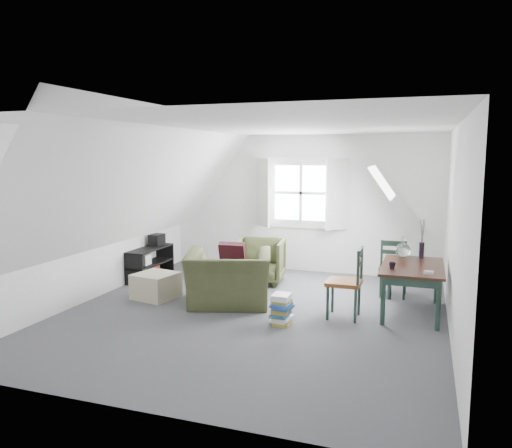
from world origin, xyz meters
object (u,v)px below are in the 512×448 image
at_px(dining_table, 412,272).
at_px(dining_chair_near, 347,281).
at_px(armchair_far, 260,282).
at_px(dining_chair_far, 393,267).
at_px(media_shelf, 149,265).
at_px(armchair_near, 229,304).
at_px(magazine_stack, 282,309).
at_px(ottoman, 156,286).

height_order(dining_table, dining_chair_near, dining_chair_near).
distance_m(armchair_far, dining_chair_far, 2.24).
relative_size(armchair_far, dining_chair_near, 0.87).
relative_size(dining_chair_far, media_shelf, 0.84).
xyz_separation_m(armchair_near, magazine_stack, (0.95, -0.56, 0.19)).
relative_size(dining_table, media_shelf, 1.25).
bearing_deg(magazine_stack, dining_table, 32.51).
bearing_deg(dining_chair_far, magazine_stack, 70.09).
height_order(armchair_far, dining_chair_far, dining_chair_far).
bearing_deg(dining_chair_near, dining_chair_far, 138.10).
bearing_deg(magazine_stack, armchair_near, 149.42).
bearing_deg(media_shelf, ottoman, -50.87).
relative_size(armchair_near, dining_chair_far, 1.33).
distance_m(ottoman, dining_table, 3.71).
xyz_separation_m(armchair_far, dining_chair_far, (2.19, -0.17, 0.46)).
distance_m(ottoman, magazine_stack, 2.18).
xyz_separation_m(armchair_far, magazine_stack, (0.93, -1.91, 0.19)).
bearing_deg(armchair_near, ottoman, -15.24).
distance_m(dining_chair_near, magazine_stack, 0.95).
relative_size(armchair_far, magazine_stack, 2.12).
bearing_deg(armchair_near, magazine_stack, 132.05).
height_order(ottoman, dining_chair_far, dining_chair_far).
distance_m(armchair_far, dining_chair_near, 2.23).
bearing_deg(armchair_far, armchair_near, -98.78).
bearing_deg(ottoman, media_shelf, 125.62).
relative_size(armchair_far, dining_table, 0.61).
bearing_deg(dining_chair_far, armchair_near, 44.11).
height_order(armchair_near, magazine_stack, same).
xyz_separation_m(dining_chair_far, media_shelf, (-4.07, -0.24, -0.22)).
relative_size(dining_chair_far, dining_chair_near, 0.95).
xyz_separation_m(armchair_near, dining_chair_near, (1.69, -0.04, 0.49)).
bearing_deg(armchair_far, ottoman, -138.42).
distance_m(armchair_far, magazine_stack, 2.14).
distance_m(dining_table, magazine_stack, 1.87).
relative_size(media_shelf, magazine_stack, 2.77).
relative_size(armchair_near, armchair_far, 1.45).
bearing_deg(media_shelf, magazine_stack, -24.49).
bearing_deg(dining_chair_near, magazine_stack, -73.91).
bearing_deg(media_shelf, dining_table, -3.19).
distance_m(armchair_near, armchair_far, 1.35).
bearing_deg(magazine_stack, ottoman, 166.28).
xyz_separation_m(ottoman, dining_chair_far, (3.37, 1.23, 0.28)).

